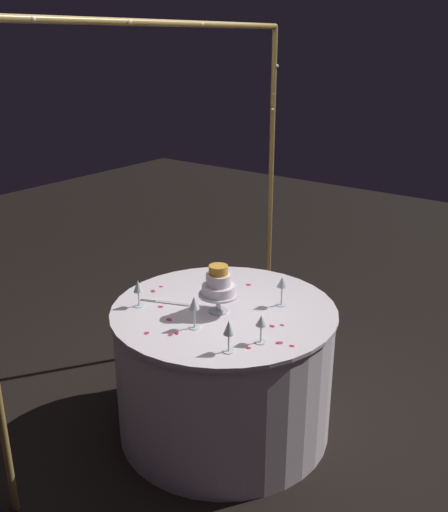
{
  "coord_description": "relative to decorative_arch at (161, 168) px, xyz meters",
  "views": [
    {
      "loc": [
        -2.33,
        -1.75,
        2.2
      ],
      "look_at": [
        0.0,
        0.0,
        1.1
      ],
      "focal_mm": 40.63,
      "sensor_mm": 36.0,
      "label": 1
    }
  ],
  "objects": [
    {
      "name": "wine_glass_0",
      "position": [
        -0.2,
        -0.82,
        -0.63
      ],
      "size": [
        0.06,
        0.06,
        0.15
      ],
      "color": "silver",
      "rests_on": "main_table"
    },
    {
      "name": "wine_glass_2",
      "position": [
        -0.36,
        -0.74,
        -0.62
      ],
      "size": [
        0.06,
        0.06,
        0.17
      ],
      "color": "silver",
      "rests_on": "main_table"
    },
    {
      "name": "rose_petal_1",
      "position": [
        -0.15,
        -0.89,
        -0.74
      ],
      "size": [
        0.05,
        0.05,
        0.0
      ],
      "primitive_type": "ellipsoid",
      "rotation": [
        0.0,
        0.0,
        5.51
      ],
      "color": "#E02D47",
      "rests_on": "main_table"
    },
    {
      "name": "decorative_arch",
      "position": [
        0.0,
        0.0,
        0.0
      ],
      "size": [
        2.33,
        0.05,
        2.29
      ],
      "color": "olive",
      "rests_on": "ground"
    },
    {
      "name": "main_table",
      "position": [
        0.0,
        -0.44,
        -1.13
      ],
      "size": [
        1.26,
        1.26,
        0.79
      ],
      "color": "white",
      "rests_on": "ground"
    },
    {
      "name": "wine_glass_4",
      "position": [
        -0.28,
        -0.46,
        -0.61
      ],
      "size": [
        0.06,
        0.06,
        0.18
      ],
      "color": "silver",
      "rests_on": "main_table"
    },
    {
      "name": "rose_petal_7",
      "position": [
        -0.2,
        -0.14,
        -0.74
      ],
      "size": [
        0.03,
        0.04,
        0.0
      ],
      "primitive_type": "ellipsoid",
      "rotation": [
        0.0,
        0.0,
        5.14
      ],
      "color": "#E02D47",
      "rests_on": "main_table"
    },
    {
      "name": "rose_petal_3",
      "position": [
        0.35,
        -0.36,
        -0.74
      ],
      "size": [
        0.03,
        0.04,
        0.0
      ],
      "primitive_type": "ellipsoid",
      "rotation": [
        0.0,
        0.0,
        1.8
      ],
      "color": "#E02D47",
      "rests_on": "main_table"
    },
    {
      "name": "wine_glass_1",
      "position": [
        0.23,
        -0.67,
        -0.61
      ],
      "size": [
        0.06,
        0.06,
        0.17
      ],
      "color": "silver",
      "rests_on": "main_table"
    },
    {
      "name": "rose_petal_12",
      "position": [
        -0.38,
        -0.42,
        -0.74
      ],
      "size": [
        0.03,
        0.03,
        0.0
      ],
      "primitive_type": "ellipsoid",
      "rotation": [
        0.0,
        0.0,
        4.25
      ],
      "color": "#E02D47",
      "rests_on": "main_table"
    },
    {
      "name": "rose_petal_11",
      "position": [
        0.02,
        -0.8,
        -0.74
      ],
      "size": [
        0.02,
        0.03,
        0.0
      ],
      "primitive_type": "ellipsoid",
      "rotation": [
        0.0,
        0.0,
        4.9
      ],
      "color": "#E02D47",
      "rests_on": "main_table"
    },
    {
      "name": "wine_glass_3",
      "position": [
        -0.26,
        -0.04,
        -0.62
      ],
      "size": [
        0.06,
        0.06,
        0.16
      ],
      "color": "silver",
      "rests_on": "main_table"
    },
    {
      "name": "rose_petal_13",
      "position": [
        -0.29,
        -0.29,
        -0.74
      ],
      "size": [
        0.04,
        0.05,
        0.0
      ],
      "primitive_type": "ellipsoid",
      "rotation": [
        0.0,
        0.0,
        4.44
      ],
      "color": "#E02D47",
      "rests_on": "main_table"
    },
    {
      "name": "rose_petal_10",
      "position": [
        -0.41,
        -0.41,
        -0.74
      ],
      "size": [
        0.03,
        0.03,
        0.0
      ],
      "primitive_type": "ellipsoid",
      "rotation": [
        0.0,
        0.0,
        3.25
      ],
      "color": "#E02D47",
      "rests_on": "main_table"
    },
    {
      "name": "ground_plane",
      "position": [
        0.0,
        -0.44,
        -1.52
      ],
      "size": [
        12.0,
        12.0,
        0.0
      ],
      "primitive_type": "plane",
      "color": "black"
    },
    {
      "name": "rose_petal_0",
      "position": [
        -0.28,
        -0.8,
        -0.74
      ],
      "size": [
        0.03,
        0.03,
        0.0
      ],
      "primitive_type": "ellipsoid",
      "rotation": [
        0.0,
        0.0,
        4.98
      ],
      "color": "#E02D47",
      "rests_on": "main_table"
    },
    {
      "name": "rose_petal_8",
      "position": [
        -0.14,
        -0.96,
        -0.74
      ],
      "size": [
        0.03,
        0.03,
        0.0
      ],
      "primitive_type": "ellipsoid",
      "rotation": [
        0.0,
        0.0,
        5.02
      ],
      "color": "#E02D47",
      "rests_on": "main_table"
    },
    {
      "name": "rose_petal_6",
      "position": [
        0.01,
        0.05,
        -0.74
      ],
      "size": [
        0.02,
        0.03,
        0.0
      ],
      "primitive_type": "ellipsoid",
      "rotation": [
        0.0,
        0.0,
        5.03
      ],
      "color": "#E02D47",
      "rests_on": "main_table"
    },
    {
      "name": "rose_petal_2",
      "position": [
        -0.46,
        -0.3,
        -0.74
      ],
      "size": [
        0.03,
        0.03,
        0.0
      ],
      "primitive_type": "ellipsoid",
      "rotation": [
        0.0,
        0.0,
        2.4
      ],
      "color": "#E02D47",
      "rests_on": "main_table"
    },
    {
      "name": "tiered_cake",
      "position": [
        -0.05,
        -0.44,
        -0.58
      ],
      "size": [
        0.22,
        0.22,
        0.27
      ],
      "color": "silver",
      "rests_on": "main_table"
    },
    {
      "name": "cake_knife",
      "position": [
        -0.15,
        -0.11,
        -0.73
      ],
      "size": [
        0.13,
        0.28,
        0.01
      ],
      "color": "silver",
      "rests_on": "main_table"
    },
    {
      "name": "rose_petal_9",
      "position": [
        -0.47,
        -0.3,
        -0.74
      ],
      "size": [
        0.03,
        0.03,
        0.0
      ],
      "primitive_type": "ellipsoid",
      "rotation": [
        0.0,
        0.0,
        2.53
      ],
      "color": "#E02D47",
      "rests_on": "main_table"
    },
    {
      "name": "rose_petal_5",
      "position": [
        -0.07,
        0.04,
        -0.74
      ],
      "size": [
        0.04,
        0.04,
        0.0
      ],
      "primitive_type": "ellipsoid",
      "rotation": [
        0.0,
        0.0,
        4.06
      ],
      "color": "#E02D47",
      "rests_on": "main_table"
    },
    {
      "name": "rose_petal_4",
      "position": [
        -0.02,
        -0.77,
        -0.74
      ],
      "size": [
        0.03,
        0.03,
        0.0
      ],
      "primitive_type": "ellipsoid",
      "rotation": [
        0.0,
        0.0,
        1.46
      ],
      "color": "#E02D47",
      "rests_on": "main_table"
    }
  ]
}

